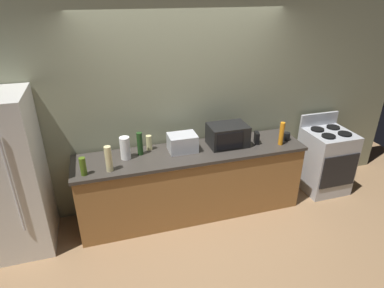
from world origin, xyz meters
TOP-DOWN VIEW (x-y plane):
  - ground_plane at (0.00, 0.00)m, footprint 8.00×8.00m
  - back_wall at (0.00, 0.81)m, footprint 6.40×0.10m
  - counter_run at (0.00, 0.40)m, footprint 2.84×0.64m
  - refrigerator at (-2.05, 0.40)m, footprint 0.72×0.73m
  - stove_range at (2.00, 0.40)m, footprint 0.60×0.61m
  - microwave at (0.48, 0.45)m, footprint 0.48×0.35m
  - toaster_oven at (-0.10, 0.46)m, footprint 0.34×0.26m
  - paper_towel_roll at (-0.79, 0.45)m, footprint 0.12×0.12m
  - cordless_phone at (0.86, 0.38)m, footprint 0.08×0.12m
  - bottle_vinegar at (-0.49, 0.60)m, footprint 0.07×0.07m
  - bottle_dish_soap at (1.13, 0.26)m, footprint 0.06×0.06m
  - bottle_wine at (-0.61, 0.50)m, footprint 0.07×0.07m
  - bottle_olive_oil at (-1.26, 0.21)m, footprint 0.07×0.07m
  - bottle_hand_soap at (-0.99, 0.22)m, footprint 0.08×0.08m
  - mug_black at (1.27, 0.36)m, footprint 0.09×0.09m

SIDE VIEW (x-z plane):
  - ground_plane at x=0.00m, z-range 0.00..0.00m
  - counter_run at x=0.00m, z-range 0.00..0.90m
  - stove_range at x=2.00m, z-range -0.08..1.00m
  - refrigerator at x=-2.05m, z-range 0.00..1.80m
  - mug_black at x=1.27m, z-range 0.90..1.00m
  - cordless_phone at x=0.86m, z-range 0.90..1.05m
  - bottle_vinegar at x=-0.49m, z-range 0.90..1.09m
  - bottle_olive_oil at x=-1.26m, z-range 0.90..1.10m
  - toaster_oven at x=-0.10m, z-range 0.90..1.11m
  - microwave at x=0.48m, z-range 0.90..1.17m
  - paper_towel_roll at x=-0.79m, z-range 0.90..1.17m
  - bottle_wine at x=-0.61m, z-range 0.90..1.18m
  - bottle_hand_soap at x=-0.99m, z-range 0.90..1.19m
  - bottle_dish_soap at x=1.13m, z-range 0.90..1.20m
  - back_wall at x=0.00m, z-range 0.00..2.70m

